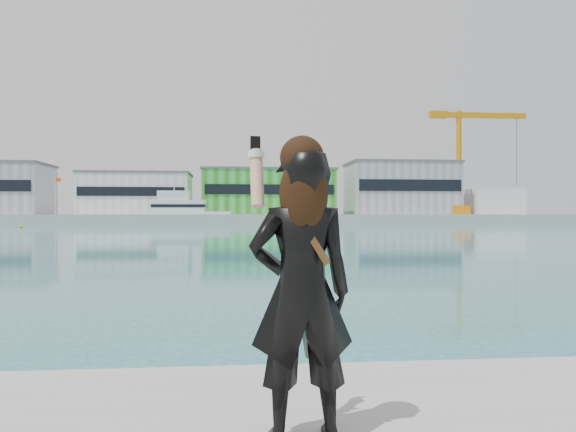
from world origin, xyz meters
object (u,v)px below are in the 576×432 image
motor_yacht (182,212)px  woman (301,283)px  dock_crane (464,158)px  buoy_near (330,229)px  buoy_far (21,228)px

motor_yacht → woman: size_ratio=12.33×
dock_crane → motor_yacht: size_ratio=1.24×
buoy_near → motor_yacht: bearing=120.3°
motor_yacht → buoy_far: (-20.93, -30.25, -2.52)m
dock_crane → woman: (-52.97, -122.42, -13.47)m
dock_crane → buoy_near: size_ratio=48.00×
buoy_far → woman: bearing=-69.3°
dock_crane → motor_yacht: bearing=-172.5°
buoy_near → buoy_far: size_ratio=1.00×
buoy_near → woman: (-13.03, -73.35, 1.60)m
motor_yacht → buoy_far: size_ratio=38.84×
motor_yacht → buoy_far: 36.87m
woman → buoy_near: bearing=-103.5°
buoy_far → woman: size_ratio=0.32×
buoy_near → woman: size_ratio=0.32×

